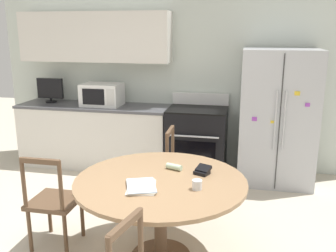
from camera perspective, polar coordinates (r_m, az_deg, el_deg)
back_wall at (r=5.37m, az=-2.04°, el=9.19°), size 5.20×0.44×2.60m
kitchen_counter at (r=5.54m, az=-10.99°, el=-1.39°), size 2.18×0.64×0.90m
refrigerator at (r=4.96m, az=16.33°, el=1.27°), size 0.93×0.74×1.71m
oven_range at (r=5.12m, az=4.43°, el=-2.27°), size 0.79×0.68×1.08m
microwave at (r=5.35m, az=-10.00°, el=4.74°), size 0.54×0.40×0.31m
countertop_tv at (r=5.76m, az=-17.51°, el=5.34°), size 0.39×0.16×0.36m
dining_table at (r=3.18m, az=-1.15°, el=-9.99°), size 1.44×1.44×0.73m
dining_chair_left at (r=3.59m, az=-17.06°, el=-11.00°), size 0.42×0.42×0.90m
dining_chair_far at (r=4.14m, az=2.48°, el=-6.84°), size 0.43×0.43×0.90m
candle_glass at (r=2.96m, az=4.46°, el=-9.00°), size 0.08×0.08×0.08m
folded_napkin at (r=3.34m, az=0.93°, el=-6.24°), size 0.15×0.10×0.05m
wallet at (r=3.26m, az=5.30°, el=-6.79°), size 0.16×0.16×0.07m
mail_stack at (r=2.99m, az=-4.11°, el=-9.18°), size 0.31×0.36×0.02m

